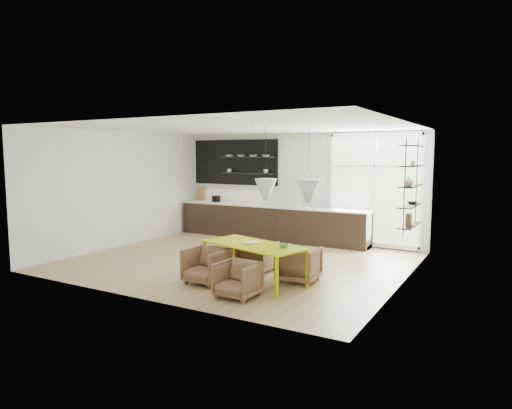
% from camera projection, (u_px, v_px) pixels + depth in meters
% --- Properties ---
extents(room, '(7.02, 6.01, 2.91)m').
position_uv_depth(room, '(285.00, 192.00, 10.49)').
color(room, tan).
rests_on(room, ground).
extents(kitchen_run, '(5.54, 0.69, 2.75)m').
position_uv_depth(kitchen_run, '(268.00, 217.00, 12.59)').
color(kitchen_run, black).
rests_on(kitchen_run, ground).
extents(right_shelving, '(0.26, 1.22, 1.90)m').
position_uv_depth(right_shelving, '(411.00, 188.00, 9.17)').
color(right_shelving, black).
rests_on(right_shelving, ground).
extents(dining_table, '(2.11, 1.36, 0.71)m').
position_uv_depth(dining_table, '(254.00, 247.00, 8.28)').
color(dining_table, '#ACBA00').
rests_on(dining_table, ground).
extents(armchair_back_left, '(0.67, 0.69, 0.61)m').
position_uv_depth(armchair_back_left, '(258.00, 256.00, 9.14)').
color(armchair_back_left, brown).
rests_on(armchair_back_left, ground).
extents(armchair_back_right, '(0.73, 0.75, 0.65)m').
position_uv_depth(armchair_back_right, '(299.00, 264.00, 8.37)').
color(armchair_back_right, brown).
rests_on(armchair_back_right, ground).
extents(armchair_front_left, '(0.72, 0.74, 0.64)m').
position_uv_depth(armchair_front_left, '(207.00, 266.00, 8.27)').
color(armchair_front_left, brown).
rests_on(armchair_front_left, ground).
extents(armchair_front_right, '(0.65, 0.67, 0.59)m').
position_uv_depth(armchair_front_right, '(238.00, 280.00, 7.44)').
color(armchair_front_right, brown).
rests_on(armchair_front_right, ground).
extents(wire_stool, '(0.32, 0.32, 0.41)m').
position_uv_depth(wire_stool, '(226.00, 258.00, 9.18)').
color(wire_stool, black).
rests_on(wire_stool, ground).
extents(table_book, '(0.30, 0.34, 0.03)m').
position_uv_depth(table_book, '(248.00, 242.00, 8.44)').
color(table_book, white).
rests_on(table_book, dining_table).
extents(table_bowl, '(0.22, 0.22, 0.06)m').
position_uv_depth(table_bowl, '(284.00, 246.00, 7.99)').
color(table_bowl, '#4D8B4D').
rests_on(table_bowl, dining_table).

